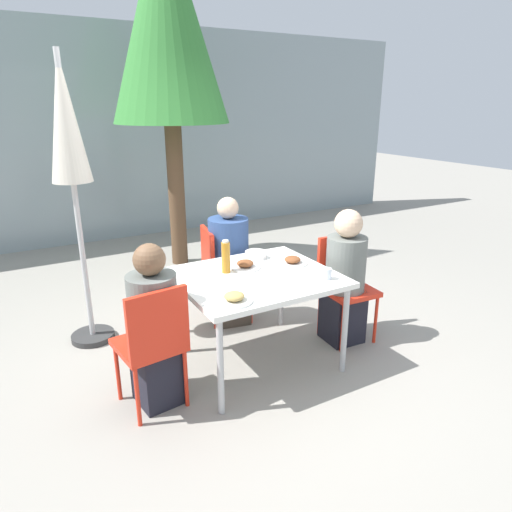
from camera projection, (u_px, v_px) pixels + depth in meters
ground_plane at (256, 361)px, 3.63m from camera, size 24.00×24.00×0.00m
building_facade at (115, 135)px, 6.56m from camera, size 10.00×0.20×3.00m
dining_table at (256, 282)px, 3.42m from camera, size 1.14×1.00×0.74m
chair_left at (153, 339)px, 2.91m from camera, size 0.45×0.45×0.89m
person_left at (155, 330)px, 3.00m from camera, size 0.32×0.32×1.13m
chair_right at (344, 279)px, 3.89m from camera, size 0.42×0.42×0.89m
person_right at (345, 280)px, 3.80m from camera, size 0.33×0.33×1.15m
chair_far at (219, 267)px, 4.17m from camera, size 0.47×0.47×0.89m
person_far at (229, 265)px, 4.14m from camera, size 0.38×0.38×1.18m
closed_umbrella at (68, 138)px, 3.43m from camera, size 0.36×0.36×2.33m
plate_0 at (292, 261)px, 3.62m from camera, size 0.23×0.23×0.07m
plate_1 at (246, 265)px, 3.53m from camera, size 0.24×0.24×0.07m
plate_2 at (234, 298)px, 2.93m from camera, size 0.24×0.24×0.07m
bottle at (226, 257)px, 3.41m from camera, size 0.07×0.07×0.25m
drinking_cup at (327, 274)px, 3.31m from camera, size 0.07×0.07×0.08m
salad_bowl at (256, 255)px, 3.76m from camera, size 0.17×0.17×0.06m
tree_behind_left at (167, 20)px, 4.97m from camera, size 1.33×1.33×3.96m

